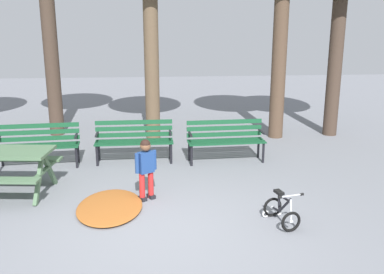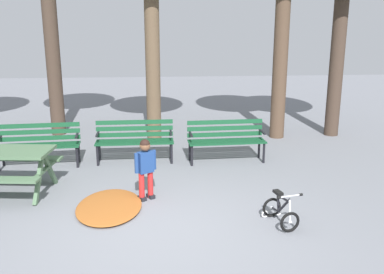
{
  "view_description": "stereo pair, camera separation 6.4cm",
  "coord_description": "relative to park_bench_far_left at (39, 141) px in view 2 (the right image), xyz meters",
  "views": [
    {
      "loc": [
        -0.06,
        -5.5,
        2.81
      ],
      "look_at": [
        0.62,
        1.88,
        0.85
      ],
      "focal_mm": 40.37,
      "sensor_mm": 36.0,
      "label": 1
    },
    {
      "loc": [
        -0.0,
        -5.51,
        2.81
      ],
      "look_at": [
        0.62,
        1.88,
        0.85
      ],
      "focal_mm": 40.37,
      "sensor_mm": 36.0,
      "label": 2
    }
  ],
  "objects": [
    {
      "name": "child_standing",
      "position": [
        2.17,
        -1.93,
        0.09
      ],
      "size": [
        0.34,
        0.27,
        1.02
      ],
      "color": "red",
      "rests_on": "ground"
    },
    {
      "name": "park_bench_left",
      "position": [
        1.91,
        0.14,
        0.0
      ],
      "size": [
        1.6,
        0.47,
        0.85
      ],
      "color": "#144728",
      "rests_on": "ground"
    },
    {
      "name": "leaf_pile",
      "position": [
        1.6,
        -2.26,
        -0.48
      ],
      "size": [
        1.05,
        1.47,
        0.07
      ],
      "primitive_type": "ellipsoid",
      "rotation": [
        0.0,
        0.0,
        1.54
      ],
      "color": "#9E5623",
      "rests_on": "ground"
    },
    {
      "name": "park_bench_right",
      "position": [
        3.8,
        0.0,
        0.0
      ],
      "size": [
        1.62,
        0.53,
        0.85
      ],
      "color": "#144728",
      "rests_on": "ground"
    },
    {
      "name": "park_bench_far_left",
      "position": [
        0.0,
        0.0,
        0.0
      ],
      "size": [
        1.63,
        0.57,
        0.85
      ],
      "color": "#144728",
      "rests_on": "ground"
    },
    {
      "name": "ground",
      "position": [
        2.37,
        -3.09,
        -0.51
      ],
      "size": [
        36.0,
        36.0,
        0.0
      ],
      "primitive_type": "plane",
      "color": "slate"
    },
    {
      "name": "kids_bicycle",
      "position": [
        4.11,
        -3.01,
        -0.31
      ],
      "size": [
        0.47,
        0.61,
        0.54
      ],
      "color": "black",
      "rests_on": "ground"
    }
  ]
}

